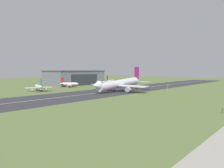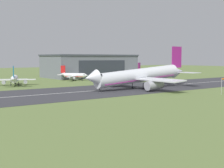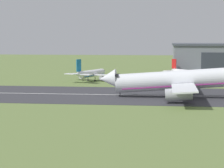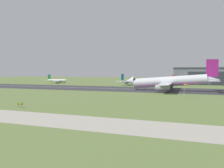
{
  "view_description": "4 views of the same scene",
  "coord_description": "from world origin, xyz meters",
  "px_view_note": "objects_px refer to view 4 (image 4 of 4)",
  "views": [
    {
      "loc": [
        -107.99,
        17.35,
        15.43
      ],
      "look_at": [
        5.58,
        112.61,
        5.88
      ],
      "focal_mm": 35.0,
      "sensor_mm": 36.0,
      "label": 1
    },
    {
      "loc": [
        -70.6,
        17.35,
        12.81
      ],
      "look_at": [
        -7.49,
        102.33,
        3.9
      ],
      "focal_mm": 50.0,
      "sensor_mm": 36.0,
      "label": 2
    },
    {
      "loc": [
        8.46,
        -16.18,
        18.15
      ],
      "look_at": [
        -5.37,
        100.69,
        5.35
      ],
      "focal_mm": 70.0,
      "sensor_mm": 36.0,
      "label": 3
    },
    {
      "loc": [
        25.98,
        -16.58,
        10.95
      ],
      "look_at": [
        -13.46,
        94.99,
        4.41
      ],
      "focal_mm": 35.0,
      "sensor_mm": 36.0,
      "label": 4
    }
  ],
  "objects_px": {
    "windsock_pole": "(187,86)",
    "airplane_parked_centre": "(58,81)",
    "airplane_parked_west": "(178,82)",
    "airplane_parked_far_east": "(129,81)",
    "runway_sign": "(20,104)",
    "airplane_landing": "(169,82)"
  },
  "relations": [
    {
      "from": "windsock_pole",
      "to": "runway_sign",
      "type": "distance_m",
      "value": 65.22
    },
    {
      "from": "airplane_landing",
      "to": "airplane_parked_far_east",
      "type": "height_order",
      "value": "airplane_landing"
    },
    {
      "from": "airplane_landing",
      "to": "runway_sign",
      "type": "bearing_deg",
      "value": -116.22
    },
    {
      "from": "airplane_landing",
      "to": "airplane_parked_centre",
      "type": "xyz_separation_m",
      "value": [
        -109.66,
        51.34,
        -2.68
      ]
    },
    {
      "from": "airplane_parked_west",
      "to": "windsock_pole",
      "type": "bearing_deg",
      "value": -85.1
    },
    {
      "from": "airplane_landing",
      "to": "airplane_parked_west",
      "type": "height_order",
      "value": "airplane_landing"
    },
    {
      "from": "airplane_parked_centre",
      "to": "runway_sign",
      "type": "xyz_separation_m",
      "value": [
        71.55,
        -128.72,
        -1.54
      ]
    },
    {
      "from": "airplane_parked_far_east",
      "to": "runway_sign",
      "type": "distance_m",
      "value": 123.39
    },
    {
      "from": "airplane_landing",
      "to": "airplane_parked_centre",
      "type": "distance_m",
      "value": 121.12
    },
    {
      "from": "airplane_landing",
      "to": "airplane_parked_far_east",
      "type": "bearing_deg",
      "value": 128.26
    },
    {
      "from": "windsock_pole",
      "to": "airplane_parked_west",
      "type": "bearing_deg",
      "value": 94.9
    },
    {
      "from": "airplane_landing",
      "to": "airplane_parked_centre",
      "type": "height_order",
      "value": "airplane_landing"
    },
    {
      "from": "airplane_parked_west",
      "to": "airplane_parked_far_east",
      "type": "relative_size",
      "value": 0.75
    },
    {
      "from": "airplane_parked_centre",
      "to": "airplane_parked_far_east",
      "type": "bearing_deg",
      "value": -4.17
    },
    {
      "from": "airplane_landing",
      "to": "runway_sign",
      "type": "relative_size",
      "value": 31.18
    },
    {
      "from": "airplane_parked_west",
      "to": "airplane_parked_far_east",
      "type": "bearing_deg",
      "value": -162.63
    },
    {
      "from": "windsock_pole",
      "to": "airplane_parked_centre",
      "type": "bearing_deg",
      "value": 144.67
    },
    {
      "from": "airplane_parked_centre",
      "to": "windsock_pole",
      "type": "bearing_deg",
      "value": -35.33
    },
    {
      "from": "airplane_parked_west",
      "to": "runway_sign",
      "type": "distance_m",
      "value": 141.19
    },
    {
      "from": "airplane_landing",
      "to": "airplane_parked_west",
      "type": "bearing_deg",
      "value": 87.98
    },
    {
      "from": "airplane_parked_centre",
      "to": "airplane_parked_west",
      "type": "bearing_deg",
      "value": 3.4
    },
    {
      "from": "airplane_parked_west",
      "to": "airplane_parked_far_east",
      "type": "height_order",
      "value": "airplane_parked_far_east"
    }
  ]
}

